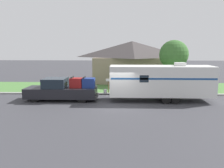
# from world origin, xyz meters

# --- Properties ---
(ground_plane) EXTENTS (120.00, 120.00, 0.00)m
(ground_plane) POSITION_xyz_m (0.00, 0.00, 0.00)
(ground_plane) COLOR #38383D
(curb_strip) EXTENTS (80.00, 0.30, 0.14)m
(curb_strip) POSITION_xyz_m (0.00, 3.75, 0.07)
(curb_strip) COLOR #999993
(curb_strip) RESTS_ON ground_plane
(lawn_strip) EXTENTS (80.00, 7.00, 0.03)m
(lawn_strip) POSITION_xyz_m (0.00, 7.40, 0.01)
(lawn_strip) COLOR #477538
(lawn_strip) RESTS_ON ground_plane
(house_across_street) EXTENTS (10.52, 7.67, 5.25)m
(house_across_street) POSITION_xyz_m (1.76, 12.77, 2.72)
(house_across_street) COLOR gray
(house_across_street) RESTS_ON ground_plane
(pickup_truck) EXTENTS (6.03, 2.05, 2.00)m
(pickup_truck) POSITION_xyz_m (-4.70, 1.49, 0.88)
(pickup_truck) COLOR black
(pickup_truck) RESTS_ON ground_plane
(travel_trailer) EXTENTS (9.33, 2.28, 3.21)m
(travel_trailer) POSITION_xyz_m (3.55, 1.49, 1.70)
(travel_trailer) COLOR black
(travel_trailer) RESTS_ON ground_plane
(mailbox) EXTENTS (0.48, 0.20, 1.39)m
(mailbox) POSITION_xyz_m (-0.96, 4.52, 1.07)
(mailbox) COLOR brown
(mailbox) RESTS_ON ground_plane
(tree_in_yard) EXTENTS (3.07, 3.07, 5.21)m
(tree_in_yard) POSITION_xyz_m (5.89, 7.21, 3.67)
(tree_in_yard) COLOR brown
(tree_in_yard) RESTS_ON ground_plane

